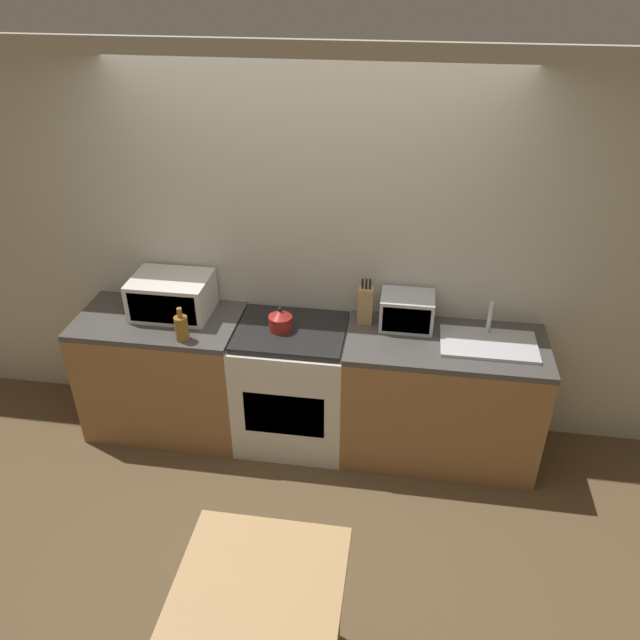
{
  "coord_description": "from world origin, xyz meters",
  "views": [
    {
      "loc": [
        0.61,
        -2.57,
        3.07
      ],
      "look_at": [
        0.12,
        0.7,
        1.05
      ],
      "focal_mm": 35.0,
      "sensor_mm": 36.0,
      "label": 1
    }
  ],
  "objects_px": {
    "microwave": "(172,296)",
    "bottle": "(182,328)",
    "stove_range": "(293,385)",
    "kettle": "(280,320)",
    "toaster_oven": "(407,311)",
    "dining_table": "(258,608)"
  },
  "relations": [
    {
      "from": "stove_range",
      "to": "dining_table",
      "type": "xyz_separation_m",
      "value": [
        0.2,
        -1.81,
        0.21
      ]
    },
    {
      "from": "kettle",
      "to": "toaster_oven",
      "type": "relative_size",
      "value": 0.48
    },
    {
      "from": "toaster_oven",
      "to": "kettle",
      "type": "bearing_deg",
      "value": -168.5
    },
    {
      "from": "microwave",
      "to": "dining_table",
      "type": "bearing_deg",
      "value": -61.66
    },
    {
      "from": "stove_range",
      "to": "toaster_oven",
      "type": "xyz_separation_m",
      "value": [
        0.74,
        0.16,
        0.56
      ]
    },
    {
      "from": "stove_range",
      "to": "kettle",
      "type": "distance_m",
      "value": 0.53
    },
    {
      "from": "stove_range",
      "to": "dining_table",
      "type": "height_order",
      "value": "stove_range"
    },
    {
      "from": "bottle",
      "to": "dining_table",
      "type": "relative_size",
      "value": 0.3
    },
    {
      "from": "microwave",
      "to": "kettle",
      "type": "bearing_deg",
      "value": -7.51
    },
    {
      "from": "bottle",
      "to": "stove_range",
      "type": "bearing_deg",
      "value": 18.39
    },
    {
      "from": "kettle",
      "to": "microwave",
      "type": "height_order",
      "value": "microwave"
    },
    {
      "from": "kettle",
      "to": "toaster_oven",
      "type": "distance_m",
      "value": 0.82
    },
    {
      "from": "kettle",
      "to": "bottle",
      "type": "distance_m",
      "value": 0.63
    },
    {
      "from": "microwave",
      "to": "bottle",
      "type": "height_order",
      "value": "microwave"
    },
    {
      "from": "stove_range",
      "to": "toaster_oven",
      "type": "distance_m",
      "value": 0.94
    },
    {
      "from": "bottle",
      "to": "dining_table",
      "type": "height_order",
      "value": "bottle"
    },
    {
      "from": "bottle",
      "to": "toaster_oven",
      "type": "relative_size",
      "value": 0.66
    },
    {
      "from": "dining_table",
      "to": "toaster_oven",
      "type": "bearing_deg",
      "value": 74.76
    },
    {
      "from": "stove_range",
      "to": "dining_table",
      "type": "distance_m",
      "value": 1.84
    },
    {
      "from": "stove_range",
      "to": "toaster_oven",
      "type": "bearing_deg",
      "value": 12.24
    },
    {
      "from": "microwave",
      "to": "dining_table",
      "type": "xyz_separation_m",
      "value": [
        1.03,
        -1.91,
        -0.38
      ]
    },
    {
      "from": "toaster_oven",
      "to": "bottle",
      "type": "bearing_deg",
      "value": -164.82
    }
  ]
}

